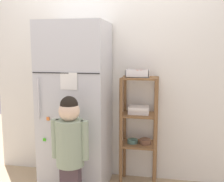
% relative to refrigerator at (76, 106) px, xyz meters
% --- Properties ---
extents(kitchen_wall_back, '(2.68, 0.03, 2.23)m').
position_rel_refrigerator_xyz_m(kitchen_wall_back, '(0.27, 0.31, 0.25)').
color(kitchen_wall_back, silver).
rests_on(kitchen_wall_back, ground).
extents(refrigerator, '(0.67, 0.60, 1.73)m').
position_rel_refrigerator_xyz_m(refrigerator, '(0.00, 0.00, 0.00)').
color(refrigerator, silver).
rests_on(refrigerator, ground).
extents(child_standing, '(0.34, 0.25, 1.06)m').
position_rel_refrigerator_xyz_m(child_standing, '(0.10, -0.48, -0.22)').
color(child_standing, '#4B3A42').
rests_on(child_standing, ground).
extents(pantry_shelf_unit, '(0.39, 0.31, 1.17)m').
position_rel_refrigerator_xyz_m(pantry_shelf_unit, '(0.66, 0.13, -0.17)').
color(pantry_shelf_unit, brown).
rests_on(pantry_shelf_unit, ground).
extents(fruit_bin, '(0.24, 0.16, 0.08)m').
position_rel_refrigerator_xyz_m(fruit_bin, '(0.64, 0.13, 0.34)').
color(fruit_bin, white).
rests_on(fruit_bin, pantry_shelf_unit).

